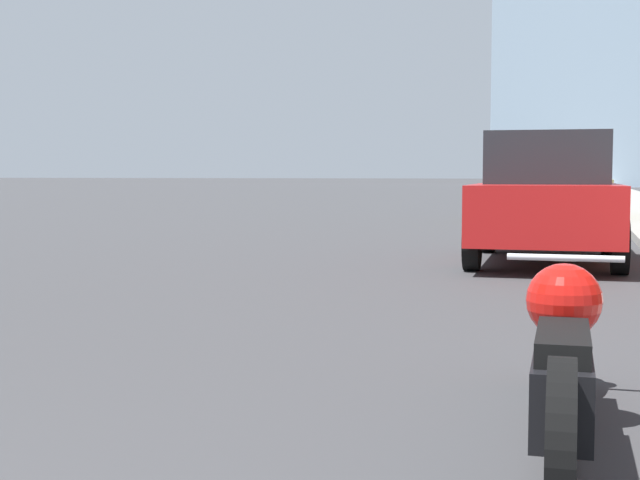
{
  "coord_description": "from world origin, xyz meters",
  "views": [
    {
      "loc": [
        3.36,
        -0.17,
        1.23
      ],
      "look_at": [
        1.79,
        5.33,
        0.8
      ],
      "focal_mm": 50.0,
      "sensor_mm": 36.0,
      "label": 1
    }
  ],
  "objects": [
    {
      "name": "motorcycle",
      "position": [
        3.32,
        4.03,
        0.39
      ],
      "size": [
        0.62,
        2.57,
        0.79
      ],
      "rotation": [
        0.0,
        0.0,
        0.01
      ],
      "color": "black",
      "rests_on": "ground_plane"
    },
    {
      "name": "sidewalk",
      "position": [
        5.77,
        40.0,
        0.07
      ],
      "size": [
        2.71,
        240.0,
        0.15
      ],
      "color": "gray",
      "rests_on": "ground_plane"
    },
    {
      "name": "parked_car_red",
      "position": [
        3.01,
        12.47,
        0.89
      ],
      "size": [
        2.02,
        4.38,
        1.78
      ],
      "rotation": [
        0.0,
        0.0,
        0.01
      ],
      "color": "red",
      "rests_on": "ground_plane"
    },
    {
      "name": "parked_car_yellow",
      "position": [
        3.32,
        23.02,
        0.87
      ],
      "size": [
        2.18,
        4.0,
        1.76
      ],
      "rotation": [
        0.0,
        0.0,
        -0.07
      ],
      "color": "gold",
      "rests_on": "ground_plane"
    }
  ]
}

